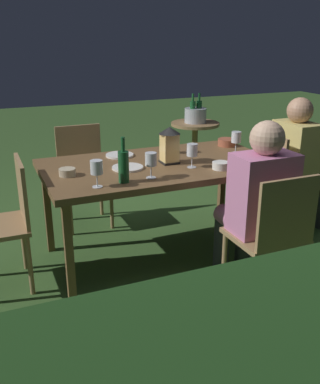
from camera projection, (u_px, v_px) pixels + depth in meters
name	position (u px, v px, depth m)	size (l,w,h in m)	color
ground_plane	(160.00, 254.00, 3.42)	(16.00, 16.00, 0.00)	#385B28
dining_table	(160.00, 171.00, 3.19)	(1.68, 0.94, 0.74)	brown
chair_head_far	(7.00, 219.00, 2.86)	(0.40, 0.42, 0.87)	#9E7A51
chair_side_right_a	(273.00, 233.00, 2.64)	(0.42, 0.40, 0.87)	#9E7A51
person_in_pink	(256.00, 199.00, 2.76)	(0.38, 0.47, 1.15)	#C675A3
chair_side_left_b	(83.00, 171.00, 3.86)	(0.42, 0.40, 0.87)	#9E7A51
chair_head_near	(280.00, 179.00, 3.65)	(0.40, 0.42, 0.87)	#9E7A51
person_in_mustard	(301.00, 159.00, 3.67)	(0.48, 0.38, 1.15)	tan
lantern_centerpiece	(169.00, 143.00, 3.12)	(0.15, 0.15, 0.27)	black
green_bottle_on_table	(124.00, 166.00, 2.72)	(0.07, 0.07, 0.29)	#195128
wine_glass_a	(192.00, 151.00, 3.03)	(0.08, 0.08, 0.17)	silver
wine_glass_b	(236.00, 138.00, 3.41)	(0.08, 0.08, 0.17)	silver
wine_glass_c	(170.00, 139.00, 3.39)	(0.08, 0.08, 0.17)	silver
wine_glass_d	(151.00, 160.00, 2.80)	(0.08, 0.08, 0.17)	silver
wine_glass_e	(97.00, 169.00, 2.63)	(0.08, 0.08, 0.17)	silver
plate_a	(120.00, 155.00, 3.35)	(0.21, 0.21, 0.01)	white
plate_b	(128.00, 168.00, 3.04)	(0.22, 0.22, 0.01)	white
bowl_olives	(221.00, 165.00, 3.02)	(0.12, 0.12, 0.05)	silver
bowl_bread	(227.00, 142.00, 3.66)	(0.16, 0.16, 0.06)	#9E5138
bowl_salad	(270.00, 162.00, 3.10)	(0.17, 0.17, 0.05)	#9E5138
bowl_dip	(67.00, 172.00, 2.88)	(0.11, 0.11, 0.05)	#BCAD8E
side_table	(195.00, 139.00, 5.29)	(0.58, 0.58, 0.63)	#937047
ice_bucket	(196.00, 114.00, 5.19)	(0.26, 0.26, 0.34)	#B2B7BF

